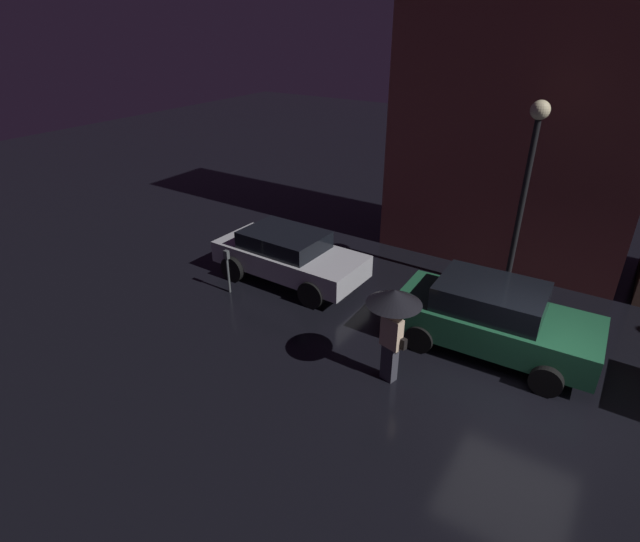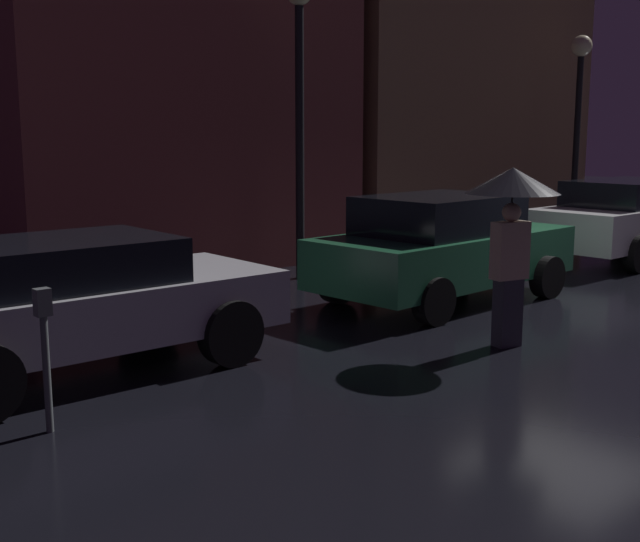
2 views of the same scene
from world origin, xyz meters
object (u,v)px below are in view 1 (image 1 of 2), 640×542
object	(u,v)px
pedestrian_with_umbrella	(394,309)
street_lamp_near	(529,166)
parked_car_silver	(288,255)
parking_meter	(228,267)
parked_car_green	(493,318)

from	to	relation	value
pedestrian_with_umbrella	street_lamp_near	xyz separation A→B (m)	(1.01, 4.78, 1.71)
parked_car_silver	pedestrian_with_umbrella	size ratio (longest dim) A/B	2.05
parking_meter	street_lamp_near	xyz separation A→B (m)	(5.96, 3.90, 2.57)
parking_meter	street_lamp_near	distance (m)	7.57
parking_meter	parked_car_green	bearing A→B (deg)	10.55
pedestrian_with_umbrella	parked_car_green	bearing A→B (deg)	71.19
parked_car_silver	pedestrian_with_umbrella	xyz separation A→B (m)	(4.07, -2.28, 0.86)
parked_car_silver	street_lamp_near	world-z (taller)	street_lamp_near
parked_car_silver	street_lamp_near	distance (m)	6.22
parked_car_silver	parked_car_green	size ratio (longest dim) A/B	0.99
parking_meter	street_lamp_near	world-z (taller)	street_lamp_near
parked_car_silver	pedestrian_with_umbrella	distance (m)	4.74
parked_car_silver	street_lamp_near	bearing A→B (deg)	27.91
pedestrian_with_umbrella	street_lamp_near	bearing A→B (deg)	92.57
parked_car_green	pedestrian_with_umbrella	size ratio (longest dim) A/B	2.06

